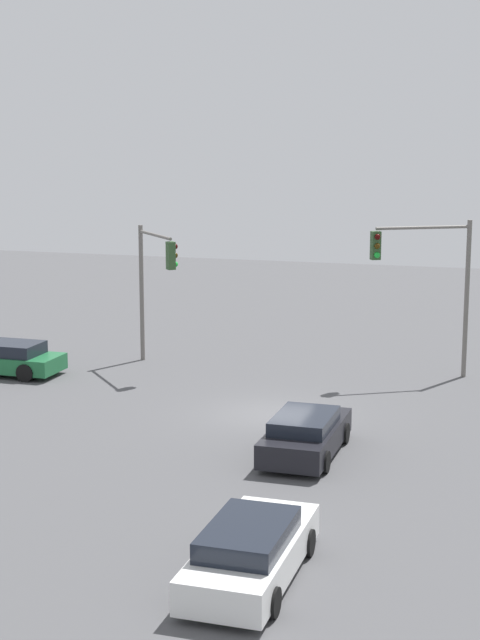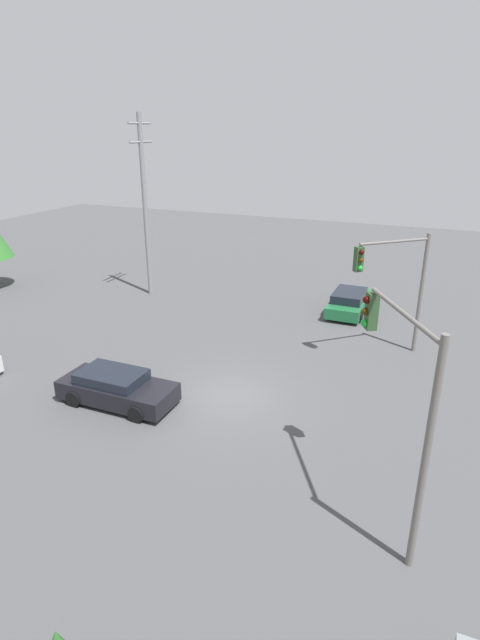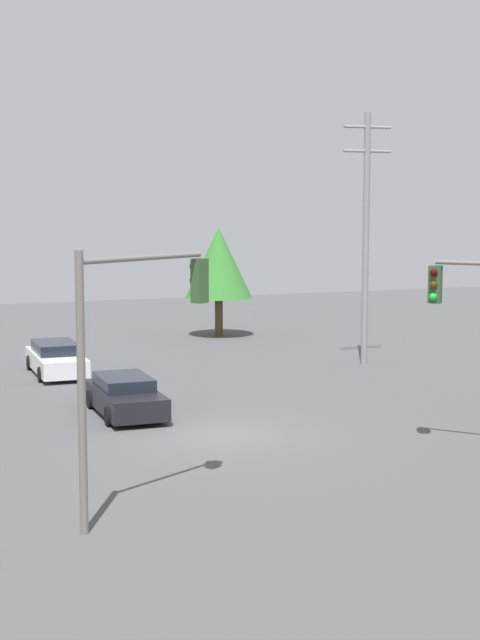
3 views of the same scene
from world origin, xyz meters
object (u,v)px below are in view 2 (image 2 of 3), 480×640
at_px(traffic_signal_cross, 401,382).
at_px(sedan_dark, 117,388).
at_px(sedan_green, 349,301).
at_px(traffic_signal_main, 396,275).

bearing_deg(traffic_signal_cross, sedan_dark, 47.30).
distance_m(sedan_green, traffic_signal_main, 6.68).
xyz_separation_m(sedan_green, sedan_dark, (13.50, -6.19, 0.00)).
bearing_deg(traffic_signal_main, traffic_signal_cross, 54.86).
distance_m(traffic_signal_main, traffic_signal_cross, 10.73).
relative_size(sedan_green, traffic_signal_main, 0.80).
relative_size(sedan_dark, traffic_signal_main, 0.80).
bearing_deg(traffic_signal_cross, sedan_green, -15.70).
height_order(traffic_signal_main, traffic_signal_cross, traffic_signal_cross).
xyz_separation_m(traffic_signal_main, traffic_signal_cross, (10.64, 1.29, 0.31)).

